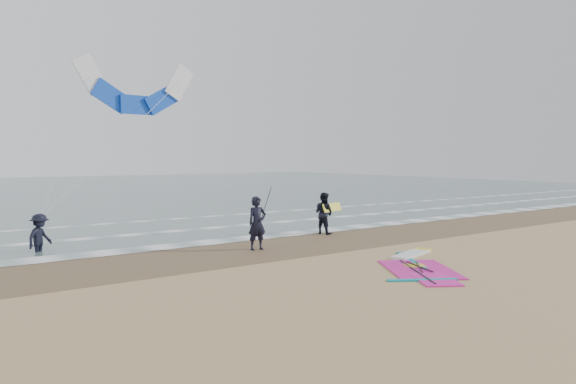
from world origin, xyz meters
TOP-DOWN VIEW (x-y plane):
  - ground at (0.00, 0.00)m, footprint 120.00×120.00m
  - sea_water at (0.00, 48.00)m, footprint 120.00×80.00m
  - wet_sand_band at (0.00, 6.00)m, footprint 120.00×5.00m
  - foam_waterline at (0.00, 10.44)m, footprint 120.00×9.15m
  - windsurf_rig at (1.51, 0.31)m, footprint 4.76×4.50m
  - person_standing at (-1.30, 5.72)m, footprint 0.76×0.52m
  - person_walking at (3.29, 7.45)m, footprint 0.95×1.09m
  - person_wading at (-8.14, 9.86)m, footprint 1.29×1.27m
  - held_pole at (-1.00, 5.72)m, footprint 0.17×0.86m
  - carried_kiteboard at (3.69, 7.35)m, footprint 1.30×0.51m
  - surf_kite at (-3.01, 14.09)m, footprint 8.15×4.42m

SIDE VIEW (x-z plane):
  - ground at x=0.00m, z-range 0.00..0.00m
  - wet_sand_band at x=0.00m, z-range 0.00..0.01m
  - sea_water at x=0.00m, z-range 0.00..0.02m
  - foam_waterline at x=0.00m, z-range 0.02..0.04m
  - windsurf_rig at x=1.51m, z-range -0.03..0.09m
  - person_wading at x=-8.14m, z-range 0.00..1.78m
  - person_walking at x=3.29m, z-range 0.00..1.90m
  - person_standing at x=-1.30m, z-range 0.00..2.03m
  - carried_kiteboard at x=3.69m, z-range 1.01..1.40m
  - held_pole at x=-1.00m, z-range 0.57..2.40m
  - surf_kite at x=-3.01m, z-range 3.12..10.19m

